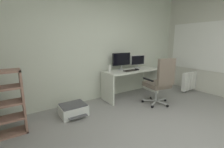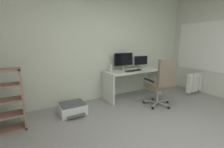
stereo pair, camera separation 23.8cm
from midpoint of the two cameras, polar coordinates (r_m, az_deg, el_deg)
The scene contains 12 objects.
wall_back at distance 3.88m, azimuth -3.65°, elevation 11.03°, with size 5.56×0.10×2.78m, color silver.
window_pane at distance 5.11m, azimuth 32.30°, elevation 8.53°, with size 0.01×1.54×1.24m, color white.
window_frame at distance 5.10m, azimuth 32.26°, elevation 8.53°, with size 0.02×1.62×1.32m, color white.
desk at distance 4.10m, azimuth 9.61°, elevation -1.06°, with size 1.56×0.57×0.72m.
monitor_main at distance 4.01m, azimuth 5.97°, elevation 5.17°, with size 0.54×0.18×0.44m.
monitor_secondary at distance 4.37m, azimuth 11.98°, elevation 4.71°, with size 0.47×0.18×0.34m.
keyboard at distance 3.90m, azimuth 8.99°, elevation 1.16°, with size 0.34×0.13×0.02m, color black.
computer_mouse at distance 4.05m, azimuth 11.58°, elevation 1.58°, with size 0.06×0.10×0.03m, color black.
desktop_speaker at distance 3.78m, azimuth 1.41°, elevation 2.12°, with size 0.07×0.07×0.17m, color silver.
office_chair at distance 3.61m, azimuth 19.58°, elevation -2.70°, with size 0.63×0.63×1.10m.
printer at distance 3.30m, azimuth -12.25°, elevation -12.29°, with size 0.51×0.51×0.23m.
radiator at distance 5.15m, azimuth 30.58°, elevation -2.43°, with size 1.02×0.10×0.52m.
Camera 2 is at (-1.63, -1.12, 1.45)m, focal length 24.86 mm.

